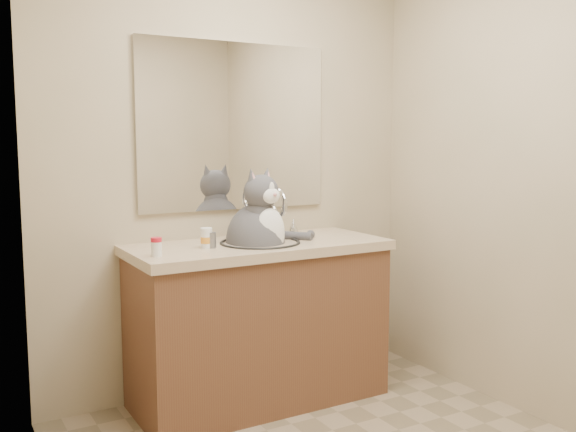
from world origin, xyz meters
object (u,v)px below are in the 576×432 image
object	(u,v)px
cat	(257,236)
pill_bottle_orange	(206,238)
grey_canister	(211,240)
pill_bottle_redcap	(156,247)

from	to	relation	value
cat	pill_bottle_orange	world-z (taller)	cat
cat	grey_canister	distance (m)	0.28
pill_bottle_redcap	grey_canister	bearing A→B (deg)	16.09
pill_bottle_orange	grey_canister	world-z (taller)	pill_bottle_orange
cat	pill_bottle_orange	distance (m)	0.30
pill_bottle_redcap	grey_canister	world-z (taller)	pill_bottle_redcap
grey_canister	pill_bottle_redcap	bearing A→B (deg)	-163.91
pill_bottle_redcap	pill_bottle_orange	distance (m)	0.30
cat	pill_bottle_orange	size ratio (longest dim) A/B	6.02
cat	pill_bottle_redcap	world-z (taller)	cat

